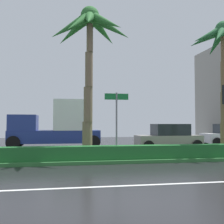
{
  "coord_description": "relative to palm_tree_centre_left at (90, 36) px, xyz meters",
  "views": [
    {
      "loc": [
        -1.13,
        -5.55,
        1.73
      ],
      "look_at": [
        1.57,
        9.49,
        2.39
      ],
      "focal_mm": 44.17,
      "sensor_mm": 36.0,
      "label": 1
    }
  ],
  "objects": [
    {
      "name": "palm_tree_centre",
      "position": [
        7.22,
        0.16,
        -0.15
      ],
      "size": [
        3.72,
        3.53,
        7.1
      ],
      "color": "brown",
      "rests_on": "median_strip"
    },
    {
      "name": "ground_plane",
      "position": [
        -0.14,
        1.42,
        -6.02
      ],
      "size": [
        90.0,
        42.0,
        0.1
      ],
      "primitive_type": "cube",
      "color": "black"
    },
    {
      "name": "palm_tree_centre_left",
      "position": [
        0.0,
        0.0,
        0.0
      ],
      "size": [
        4.05,
        4.22,
        7.28
      ],
      "color": "brown",
      "rests_on": "median_strip"
    },
    {
      "name": "car_in_traffic_second",
      "position": [
        5.79,
        4.5,
        -5.15
      ],
      "size": [
        4.3,
        2.02,
        1.72
      ],
      "rotation": [
        0.0,
        0.0,
        3.14
      ],
      "color": "gray",
      "rests_on": "ground_plane"
    },
    {
      "name": "box_truck_lead",
      "position": [
        -1.74,
        7.34,
        -4.43
      ],
      "size": [
        6.4,
        2.64,
        3.46
      ],
      "rotation": [
        0.0,
        0.0,
        3.14
      ],
      "color": "navy",
      "rests_on": "ground_plane"
    },
    {
      "name": "near_lane_divider_stripe",
      "position": [
        -0.14,
        -5.58,
        -5.97
      ],
      "size": [
        81.0,
        0.14,
        0.01
      ],
      "primitive_type": "cube",
      "color": "white",
      "rests_on": "ground_plane"
    },
    {
      "name": "median_strip",
      "position": [
        -0.14,
        0.42,
        -5.9
      ],
      "size": [
        85.5,
        4.0,
        0.15
      ],
      "primitive_type": "cube",
      "color": "#2D6B33",
      "rests_on": "ground_plane"
    },
    {
      "name": "street_name_sign",
      "position": [
        1.15,
        -0.85,
        -3.89
      ],
      "size": [
        1.1,
        0.08,
        3.0
      ],
      "color": "slate",
      "rests_on": "median_strip"
    },
    {
      "name": "median_hedge",
      "position": [
        -0.14,
        -0.98,
        -5.52
      ],
      "size": [
        76.5,
        0.7,
        0.6
      ],
      "color": "#1E6028",
      "rests_on": "median_strip"
    }
  ]
}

